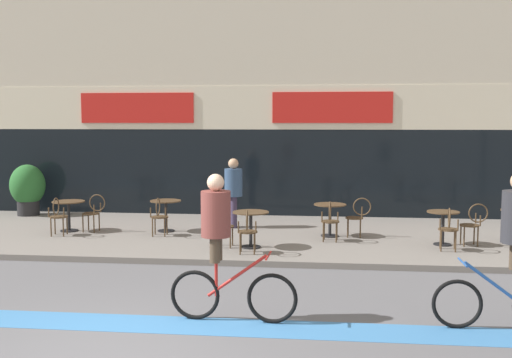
{
  "coord_description": "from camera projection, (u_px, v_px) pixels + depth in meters",
  "views": [
    {
      "loc": [
        2.47,
        -6.52,
        2.76
      ],
      "look_at": [
        0.96,
        7.15,
        1.42
      ],
      "focal_mm": 42.0,
      "sensor_mm": 36.0,
      "label": 1
    }
  ],
  "objects": [
    {
      "name": "ground_plane",
      "position": [
        107.0,
        358.0,
        6.99
      ],
      "size": [
        120.0,
        120.0,
        0.0
      ],
      "primitive_type": "plane",
      "color": "#5B5B60"
    },
    {
      "name": "bistro_table_2",
      "position": [
        251.0,
        222.0,
        12.45
      ],
      "size": [
        0.76,
        0.76,
        0.76
      ],
      "color": "black",
      "rests_on": "sidewalk_slab"
    },
    {
      "name": "cafe_chair_1_near",
      "position": [
        159.0,
        214.0,
        13.66
      ],
      "size": [
        0.43,
        0.59,
        0.9
      ],
      "rotation": [
        0.0,
        0.0,
        1.64
      ],
      "color": "#4C3823",
      "rests_on": "sidewalk_slab"
    },
    {
      "name": "cafe_chair_2_near",
      "position": [
        247.0,
        228.0,
        11.84
      ],
      "size": [
        0.43,
        0.59,
        0.9
      ],
      "rotation": [
        0.0,
        0.0,
        1.65
      ],
      "color": "#4C3823",
      "rests_on": "sidewalk_slab"
    },
    {
      "name": "bistro_table_0",
      "position": [
        69.0,
        209.0,
        14.31
      ],
      "size": [
        0.76,
        0.76,
        0.73
      ],
      "color": "black",
      "rests_on": "sidewalk_slab"
    },
    {
      "name": "cyclist_0",
      "position": [
        221.0,
        239.0,
        8.17
      ],
      "size": [
        1.78,
        0.49,
        2.04
      ],
      "rotation": [
        0.0,
        0.0,
        -0.04
      ],
      "color": "black",
      "rests_on": "ground"
    },
    {
      "name": "cafe_chair_3_side",
      "position": [
        358.0,
        214.0,
        13.59
      ],
      "size": [
        0.59,
        0.43,
        0.9
      ],
      "rotation": [
        0.0,
        0.0,
        3.06
      ],
      "color": "#4C3823",
      "rests_on": "sidewalk_slab"
    },
    {
      "name": "cafe_chair_0_side",
      "position": [
        94.0,
        210.0,
        14.24
      ],
      "size": [
        0.59,
        0.43,
        0.9
      ],
      "rotation": [
        0.0,
        0.0,
        3.06
      ],
      "color": "#4C3823",
      "rests_on": "sidewalk_slab"
    },
    {
      "name": "cafe_chair_3_near",
      "position": [
        330.0,
        218.0,
        13.05
      ],
      "size": [
        0.43,
        0.59,
        0.9
      ],
      "rotation": [
        0.0,
        0.0,
        1.5
      ],
      "color": "#4C3823",
      "rests_on": "sidewalk_slab"
    },
    {
      "name": "pedestrian_near_end",
      "position": [
        233.0,
        187.0,
        14.76
      ],
      "size": [
        0.55,
        0.55,
        1.72
      ],
      "rotation": [
        0.0,
        0.0,
        0.27
      ],
      "color": "#382D47",
      "rests_on": "sidewalk_slab"
    },
    {
      "name": "cafe_chair_4_side",
      "position": [
        473.0,
        221.0,
        12.64
      ],
      "size": [
        0.58,
        0.41,
        0.9
      ],
      "rotation": [
        0.0,
        0.0,
        3.17
      ],
      "color": "#4C3823",
      "rests_on": "sidewalk_slab"
    },
    {
      "name": "cafe_chair_2_side",
      "position": [
        221.0,
        222.0,
        12.52
      ],
      "size": [
        0.58,
        0.41,
        0.9
      ],
      "rotation": [
        0.0,
        0.0,
        -0.02
      ],
      "color": "#4C3823",
      "rests_on": "sidewalk_slab"
    },
    {
      "name": "cafe_chair_0_near",
      "position": [
        58.0,
        214.0,
        13.69
      ],
      "size": [
        0.45,
        0.6,
        0.9
      ],
      "rotation": [
        0.0,
        0.0,
        1.69
      ],
      "color": "#4C3823",
      "rests_on": "sidewalk_slab"
    },
    {
      "name": "storefront_facade",
      "position": [
        242.0,
        108.0,
        18.52
      ],
      "size": [
        40.0,
        4.06,
        6.32
      ],
      "color": "beige",
      "rests_on": "ground"
    },
    {
      "name": "bistro_table_1",
      "position": [
        166.0,
        209.0,
        14.28
      ],
      "size": [
        0.74,
        0.74,
        0.75
      ],
      "color": "black",
      "rests_on": "sidewalk_slab"
    },
    {
      "name": "sidewalk_slab",
      "position": [
        216.0,
        235.0,
        14.15
      ],
      "size": [
        40.0,
        5.5,
        0.12
      ],
      "primitive_type": "cube",
      "color": "slate",
      "rests_on": "ground"
    },
    {
      "name": "bistro_table_3",
      "position": [
        330.0,
        213.0,
        13.66
      ],
      "size": [
        0.74,
        0.74,
        0.75
      ],
      "color": "black",
      "rests_on": "sidewalk_slab"
    },
    {
      "name": "planter_pot",
      "position": [
        28.0,
        188.0,
        16.73
      ],
      "size": [
        0.96,
        0.96,
        1.42
      ],
      "color": "#232326",
      "rests_on": "sidewalk_slab"
    },
    {
      "name": "cafe_chair_4_near",
      "position": [
        449.0,
        226.0,
        12.09
      ],
      "size": [
        0.45,
        0.6,
        0.9
      ],
      "rotation": [
        0.0,
        0.0,
        1.43
      ],
      "color": "#4C3823",
      "rests_on": "sidewalk_slab"
    },
    {
      "name": "bistro_table_4",
      "position": [
        443.0,
        221.0,
        12.71
      ],
      "size": [
        0.68,
        0.68,
        0.72
      ],
      "color": "black",
      "rests_on": "sidewalk_slab"
    },
    {
      "name": "bike_lane_stripe",
      "position": [
        138.0,
        323.0,
        8.16
      ],
      "size": [
        36.0,
        0.7,
        0.01
      ],
      "primitive_type": "cube",
      "color": "#3D7AB7",
      "rests_on": "ground"
    }
  ]
}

